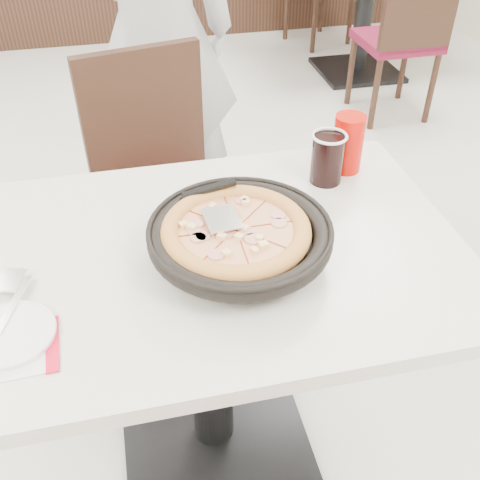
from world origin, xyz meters
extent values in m
plane|color=#B8B9B3|center=(0.00, 0.00, 0.00)|extent=(7.00, 7.00, 0.00)
cylinder|color=black|center=(0.33, -0.20, 0.77)|extent=(0.13, 0.13, 0.04)
cylinder|color=black|center=(0.32, -0.25, 0.79)|extent=(0.40, 0.40, 0.01)
cylinder|color=gold|center=(0.32, -0.24, 0.81)|extent=(0.33, 0.33, 0.02)
cube|color=white|center=(0.29, -0.22, 0.84)|extent=(0.08, 0.10, 0.00)
cube|color=white|center=(-0.16, -0.42, 0.75)|extent=(0.15, 0.15, 0.00)
cylinder|color=white|center=(-0.16, -0.38, 0.76)|extent=(0.19, 0.19, 0.01)
cube|color=white|center=(-0.16, -0.31, 0.77)|extent=(0.06, 0.16, 0.00)
cylinder|color=black|center=(0.62, 0.02, 0.81)|extent=(0.09, 0.09, 0.13)
cylinder|color=#B50B02|center=(0.69, 0.06, 0.83)|extent=(0.09, 0.09, 0.16)
imported|color=#AFAFB4|center=(0.27, 0.98, 0.86)|extent=(0.63, 0.42, 1.72)
camera|label=1|loc=(0.11, -1.19, 1.57)|focal=42.00mm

